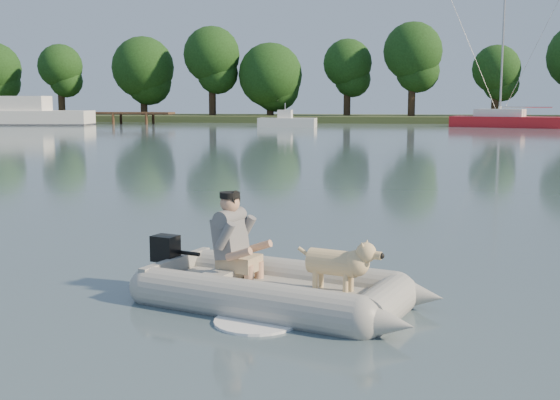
% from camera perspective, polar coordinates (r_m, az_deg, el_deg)
% --- Properties ---
extents(water, '(160.00, 160.00, 0.00)m').
position_cam_1_polar(water, '(7.56, -3.83, -8.04)').
color(water, slate).
rests_on(water, ground).
extents(shore_bank, '(160.00, 12.00, 0.70)m').
position_cam_1_polar(shore_bank, '(69.13, 7.47, 6.54)').
color(shore_bank, '#47512D').
rests_on(shore_bank, water).
extents(dock, '(18.00, 2.00, 1.04)m').
position_cam_1_polar(dock, '(65.23, -16.39, 6.43)').
color(dock, '#4C331E').
rests_on(dock, water).
extents(treeline, '(71.02, 7.35, 9.27)m').
position_cam_1_polar(treeline, '(68.48, 4.37, 10.95)').
color(treeline, '#332316').
rests_on(treeline, shore_bank).
extents(dinghy, '(5.16, 4.56, 1.23)m').
position_cam_1_polar(dinghy, '(7.22, 0.05, -4.60)').
color(dinghy, '#969792').
rests_on(dinghy, water).
extents(man, '(0.78, 0.72, 0.94)m').
position_cam_1_polar(man, '(7.52, -3.95, -2.80)').
color(man, slate).
rests_on(man, dinghy).
extents(dog, '(0.87, 0.54, 0.54)m').
position_cam_1_polar(dog, '(7.04, 4.34, -5.44)').
color(dog, tan).
rests_on(dog, dinghy).
extents(outboard_motor, '(0.43, 0.36, 0.69)m').
position_cam_1_polar(outboard_motor, '(8.03, -9.27, -5.16)').
color(outboard_motor, black).
rests_on(outboard_motor, dinghy).
extents(cabin_cruiser, '(9.52, 4.20, 2.86)m').
position_cam_1_polar(cabin_cruiser, '(62.31, -19.09, 6.88)').
color(cabin_cruiser, white).
rests_on(cabin_cruiser, water).
extents(motorboat, '(4.67, 1.94, 1.95)m').
position_cam_1_polar(motorboat, '(54.78, 0.60, 6.87)').
color(motorboat, white).
rests_on(motorboat, water).
extents(sailboat, '(8.62, 5.23, 11.38)m').
position_cam_1_polar(sailboat, '(57.20, 17.83, 6.15)').
color(sailboat, red).
rests_on(sailboat, water).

